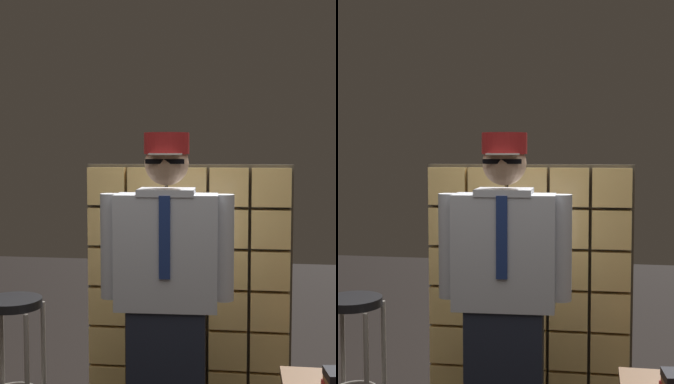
% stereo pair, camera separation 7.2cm
% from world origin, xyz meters
% --- Properties ---
extents(glass_block_wall, '(1.33, 0.10, 1.59)m').
position_xyz_m(glass_block_wall, '(0.00, 1.18, 0.78)').
color(glass_block_wall, '#F2C672').
rests_on(glass_block_wall, ground).
extents(standing_person, '(0.70, 0.30, 1.75)m').
position_xyz_m(standing_person, '(-0.04, 0.47, 0.91)').
color(standing_person, '#1E2333').
rests_on(standing_person, ground).
extents(bar_stool, '(0.34, 0.34, 0.80)m').
position_xyz_m(bar_stool, '(-0.97, 0.69, 0.60)').
color(bar_stool, black).
rests_on(bar_stool, ground).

